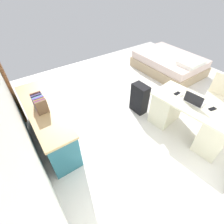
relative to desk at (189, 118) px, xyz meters
name	(u,v)px	position (x,y,z in m)	size (l,w,h in m)	color
ground_plane	(148,107)	(0.96, 0.04, -0.38)	(6.09, 6.09, 0.00)	silver
wall_back	(6,102)	(0.96, 2.58, 0.94)	(4.22, 0.10, 2.63)	silver
door_wooden	(2,70)	(2.52, 2.50, 0.64)	(0.88, 0.05, 2.04)	brown
desk	(189,118)	(0.00, 0.00, 0.00)	(1.51, 0.83, 0.72)	beige
office_chair	(217,100)	(-0.01, -0.85, 0.04)	(0.59, 0.59, 0.94)	black
credenza	(47,124)	(1.36, 2.20, 0.00)	(1.80, 0.48, 0.74)	#235B6B
bed	(169,63)	(1.89, -1.65, -0.13)	(1.93, 1.44, 0.58)	tan
suitcase_black	(139,99)	(1.02, 0.31, -0.05)	(0.36, 0.22, 0.66)	black
laptop	(194,101)	(0.04, 0.01, 0.39)	(0.33, 0.26, 0.21)	#B7B7BC
computer_mouse	(181,94)	(0.30, 0.01, 0.36)	(0.06, 0.10, 0.03)	white
cell_phone_near_laptop	(212,109)	(-0.24, -0.10, 0.35)	(0.07, 0.14, 0.01)	black
cell_phone_by_mouse	(177,93)	(0.38, 0.03, 0.35)	(0.07, 0.14, 0.01)	black
book_row	(40,103)	(1.34, 2.20, 0.48)	(0.31, 0.17, 0.24)	brown
figurine_small	(35,95)	(1.69, 2.20, 0.42)	(0.08, 0.08, 0.11)	#4C7FBF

